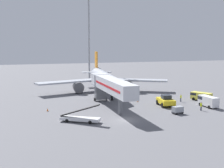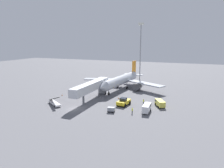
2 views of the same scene
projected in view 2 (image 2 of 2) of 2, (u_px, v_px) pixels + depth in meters
The scene contains 13 objects.
ground_plane at pixel (74, 109), 61.61m from camera, with size 300.00×300.00×0.00m, color slate.
airplane_at_gate at pixel (122, 80), 87.17m from camera, with size 37.25×35.47×10.92m.
jet_bridge at pixel (92, 86), 70.45m from camera, with size 3.47×22.72×6.43m.
pushback_tug at pixel (124, 102), 65.10m from camera, with size 3.58×5.71×2.49m.
belt_loader_truck at pixel (54, 103), 65.46m from camera, with size 6.91×5.22×3.34m.
service_van_mid_center at pixel (160, 103), 64.05m from camera, with size 3.98×5.21×1.96m.
service_van_near_center at pixel (147, 108), 58.84m from camera, with size 2.19×5.23×2.32m.
baggage_cart_near_left at pixel (111, 109), 58.82m from camera, with size 2.27×1.57×1.46m.
ground_crew_worker_foreground at pixel (143, 101), 66.15m from camera, with size 0.36×0.36×1.74m.
ground_crew_worker_midground at pixel (132, 110), 57.62m from camera, with size 0.46×0.46×1.78m.
safety_cone_alpha at pixel (118, 98), 72.44m from camera, with size 0.40×0.40×0.62m.
safety_cone_bravo at pixel (62, 95), 76.76m from camera, with size 0.39×0.39×0.60m.
apron_light_mast at pixel (141, 42), 105.11m from camera, with size 2.40×2.40×29.32m.
Camera 2 is at (32.36, -50.32, 20.13)m, focal length 32.64 mm.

